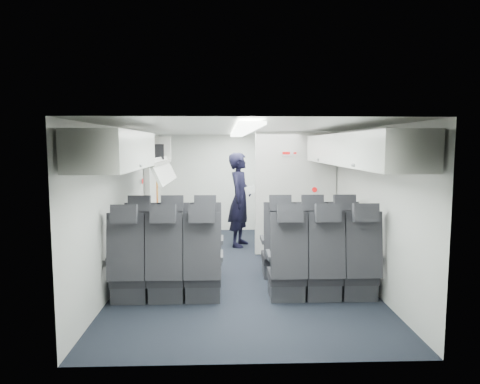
{
  "coord_description": "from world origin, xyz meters",
  "views": [
    {
      "loc": [
        -0.25,
        -6.56,
        1.91
      ],
      "look_at": [
        0.0,
        0.4,
        1.15
      ],
      "focal_mm": 32.0,
      "sensor_mm": 36.0,
      "label": 1
    }
  ],
  "objects": [
    {
      "name": "overhead_bin_right_rear",
      "position": [
        1.4,
        -2.0,
        1.86
      ],
      "size": [
        0.53,
        1.8,
        0.4
      ],
      "color": "white",
      "rests_on": "cabin_shell"
    },
    {
      "name": "bulkhead_partition",
      "position": [
        0.98,
        0.8,
        1.08
      ],
      "size": [
        1.4,
        0.15,
        2.13
      ],
      "color": "silver",
      "rests_on": "cabin_shell"
    },
    {
      "name": "papers",
      "position": [
        0.23,
        1.42,
        1.08
      ],
      "size": [
        0.2,
        0.13,
        0.15
      ],
      "primitive_type": "cube",
      "rotation": [
        0.0,
        0.0,
        0.53
      ],
      "color": "white",
      "rests_on": "flight_attendant"
    },
    {
      "name": "overhead_bin_left_rear",
      "position": [
        -1.4,
        -2.0,
        1.86
      ],
      "size": [
        0.53,
        1.8,
        0.4
      ],
      "color": "white",
      "rests_on": "cabin_shell"
    },
    {
      "name": "cabin_shell",
      "position": [
        0.0,
        0.0,
        1.12
      ],
      "size": [
        3.41,
        6.01,
        2.16
      ],
      "color": "black",
      "rests_on": "ground"
    },
    {
      "name": "seat_row_mid",
      "position": [
        -0.0,
        -1.43,
        0.4
      ],
      "size": [
        3.33,
        0.56,
        1.24
      ],
      "color": "black",
      "rests_on": "cabin_shell"
    },
    {
      "name": "boarding_door",
      "position": [
        -1.64,
        1.55,
        0.95
      ],
      "size": [
        0.12,
        1.27,
        1.86
      ],
      "color": "silver",
      "rests_on": "cabin_shell"
    },
    {
      "name": "flight_attendant",
      "position": [
        0.04,
        1.47,
        0.89
      ],
      "size": [
        0.59,
        0.74,
        1.77
      ],
      "primitive_type": "imported",
      "rotation": [
        0.0,
        0.0,
        1.28
      ],
      "color": "black",
      "rests_on": "ground"
    },
    {
      "name": "seat_row_front",
      "position": [
        -0.0,
        -0.53,
        0.4
      ],
      "size": [
        3.33,
        0.56,
        1.24
      ],
      "color": "black",
      "rests_on": "cabin_shell"
    },
    {
      "name": "overhead_bin_right_front",
      "position": [
        1.4,
        -0.25,
        1.86
      ],
      "size": [
        0.53,
        1.7,
        0.4
      ],
      "color": "white",
      "rests_on": "cabin_shell"
    },
    {
      "name": "overhead_bin_left_front_open",
      "position": [
        -1.44,
        -0.25,
        1.74
      ],
      "size": [
        0.64,
        1.7,
        0.72
      ],
      "color": "#9E9E93",
      "rests_on": "cabin_shell"
    },
    {
      "name": "galley_unit",
      "position": [
        0.95,
        2.72,
        0.95
      ],
      "size": [
        0.85,
        0.52,
        1.9
      ],
      "color": "#939399",
      "rests_on": "cabin_shell"
    },
    {
      "name": "carry_on_bag",
      "position": [
        -1.4,
        0.08,
        1.81
      ],
      "size": [
        0.46,
        0.38,
        0.24
      ],
      "primitive_type": "cube",
      "rotation": [
        0.0,
        0.0,
        0.31
      ],
      "color": "black",
      "rests_on": "overhead_bin_left_front_open"
    }
  ]
}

